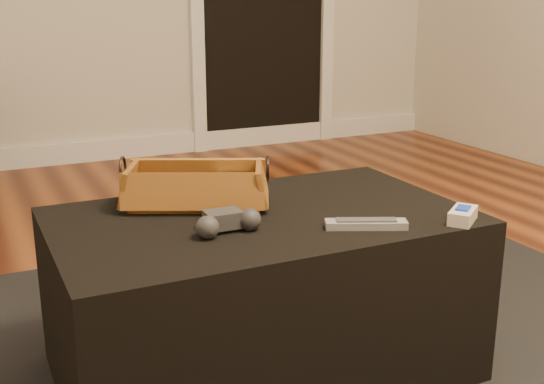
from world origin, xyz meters
name	(u,v)px	position (x,y,z in m)	size (l,w,h in m)	color
baseboard	(61,154)	(0.00, 2.73, 0.06)	(5.00, 0.04, 0.12)	white
area_rug	(270,379)	(0.11, 0.10, 0.01)	(2.60, 2.00, 0.01)	black
ottoman	(261,294)	(0.11, 0.15, 0.22)	(1.00, 0.60, 0.42)	black
tv_remote	(188,198)	(-0.03, 0.29, 0.45)	(0.19, 0.04, 0.02)	black
cloth_bundle	(234,187)	(0.09, 0.28, 0.47)	(0.10, 0.07, 0.06)	#C5AF88
wicker_basket	(196,189)	(-0.01, 0.30, 0.48)	(0.41, 0.32, 0.13)	#A65725
game_controller	(227,222)	(-0.01, 0.07, 0.46)	(0.16, 0.09, 0.05)	#2C2C2E
silver_remote	(366,224)	(0.29, -0.04, 0.44)	(0.19, 0.12, 0.02)	#95979C
cream_gadget	(463,215)	(0.52, -0.10, 0.45)	(0.11, 0.10, 0.04)	beige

